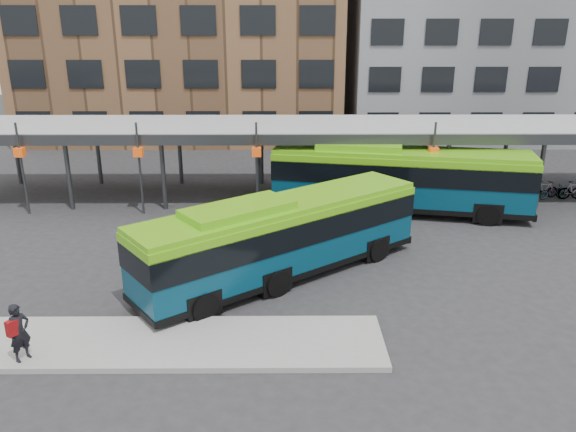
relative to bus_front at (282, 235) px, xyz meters
The scene contains 9 objects.
ground 3.15m from the bus_front, 50.01° to the right, with size 120.00×120.00×0.00m, color #28282B.
boarding_island 6.51m from the bus_front, 127.33° to the right, with size 14.00×3.00×0.18m, color gray.
canopy 11.19m from the bus_front, 81.48° to the left, with size 40.00×6.53×4.80m.
building_brick 32.47m from the bus_front, 105.50° to the left, with size 26.00×14.00×22.00m, color brown.
building_grey 35.78m from the bus_front, 59.48° to the left, with size 24.00×14.00×20.00m, color slate.
bus_front is the anchor object (origin of this frame).
bus_rear 10.00m from the bus_front, 52.68° to the left, with size 13.46×5.29×3.63m.
pedestrian 9.71m from the bus_front, 141.68° to the right, with size 0.72×0.78×1.79m.
bike_rack 18.18m from the bus_front, 33.61° to the left, with size 6.30×1.37×1.07m.
Camera 1 is at (-1.59, -18.25, 9.61)m, focal length 35.00 mm.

